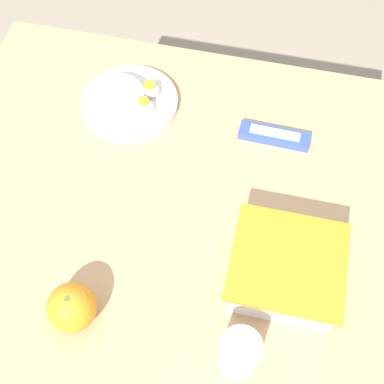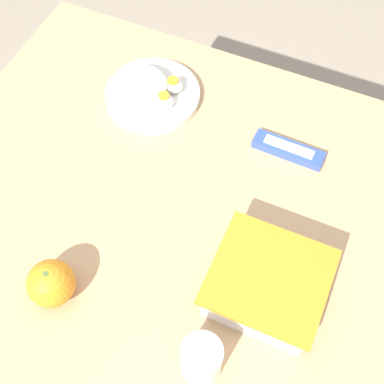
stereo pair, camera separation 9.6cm
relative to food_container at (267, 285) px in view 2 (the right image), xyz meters
name	(u,v)px [view 2 (the right image)]	position (x,y,z in m)	size (l,w,h in m)	color
ground_plane	(170,334)	(0.23, -0.06, -0.77)	(10.00, 10.00, 0.00)	gray
table	(159,241)	(0.23, -0.06, -0.14)	(0.92, 0.87, 0.74)	tan
food_container	(267,285)	(0.00, 0.00, 0.00)	(0.18, 0.17, 0.07)	white
orange_fruit	(51,283)	(0.32, 0.14, 0.01)	(0.08, 0.08, 0.08)	orange
rice_plate	(150,90)	(0.36, -0.31, -0.01)	(0.20, 0.20, 0.06)	silver
candy_bar	(288,150)	(0.06, -0.29, -0.02)	(0.14, 0.04, 0.02)	#334C9E
drinking_glass	(201,359)	(0.05, 0.15, 0.01)	(0.06, 0.06, 0.08)	silver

